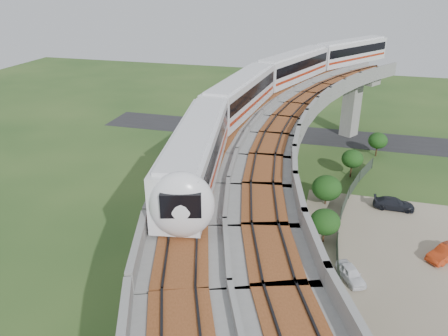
{
  "coord_description": "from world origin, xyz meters",
  "views": [
    {
      "loc": [
        7.36,
        -35.34,
        22.96
      ],
      "look_at": [
        -1.79,
        -1.83,
        7.5
      ],
      "focal_mm": 35.0,
      "sensor_mm": 36.0,
      "label": 1
    }
  ],
  "objects_px": {
    "car_red": "(446,253)",
    "car_white": "(351,274)",
    "metro_train": "(286,82)",
    "car_dark": "(394,204)"
  },
  "relations": [
    {
      "from": "metro_train",
      "to": "car_white",
      "type": "xyz_separation_m",
      "value": [
        8.22,
        -16.29,
        -11.69
      ]
    },
    {
      "from": "metro_train",
      "to": "car_white",
      "type": "relative_size",
      "value": 17.78
    },
    {
      "from": "metro_train",
      "to": "car_dark",
      "type": "xyz_separation_m",
      "value": [
        12.56,
        -2.86,
        -11.66
      ]
    },
    {
      "from": "metro_train",
      "to": "car_dark",
      "type": "relative_size",
      "value": 14.3
    },
    {
      "from": "car_red",
      "to": "car_white",
      "type": "bearing_deg",
      "value": -103.2
    },
    {
      "from": "metro_train",
      "to": "car_white",
      "type": "height_order",
      "value": "metro_train"
    },
    {
      "from": "car_red",
      "to": "car_dark",
      "type": "distance_m",
      "value": 9.11
    },
    {
      "from": "metro_train",
      "to": "car_white",
      "type": "bearing_deg",
      "value": -63.21
    },
    {
      "from": "car_red",
      "to": "car_dark",
      "type": "relative_size",
      "value": 0.93
    },
    {
      "from": "car_white",
      "to": "car_dark",
      "type": "xyz_separation_m",
      "value": [
        4.34,
        13.43,
        0.03
      ]
    }
  ]
}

